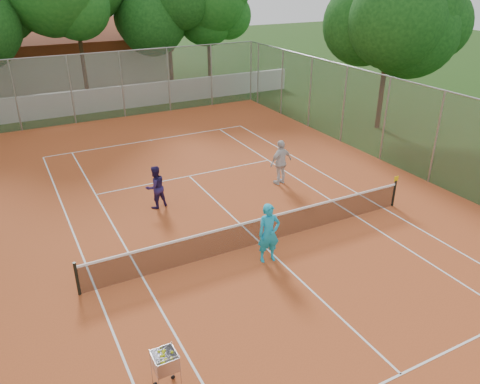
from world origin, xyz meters
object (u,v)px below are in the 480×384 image
player_near (269,233)px  player_far_right (281,162)px  clubhouse (57,55)px  ball_hopper (166,370)px  tennis_net (261,231)px  player_far_left (155,187)px

player_near → player_far_right: (3.49, 4.83, -0.00)m
clubhouse → ball_hopper: size_ratio=14.63×
tennis_net → player_far_left: (-2.23, 4.19, 0.36)m
player_far_left → ball_hopper: size_ratio=1.51×
player_near → player_far_right: bearing=63.1°
player_far_right → ball_hopper: 11.48m
player_near → player_far_left: 5.52m
clubhouse → player_near: bearing=-86.7°
clubhouse → player_far_left: size_ratio=9.66×
tennis_net → player_near: player_near is taller
player_far_left → player_far_right: bearing=164.0°
player_near → player_far_left: size_ratio=1.15×
player_near → player_far_left: bearing=119.5°
player_near → player_far_left: (-1.94, 5.17, -0.13)m
ball_hopper → player_far_right: bearing=43.1°
tennis_net → player_far_left: player_far_left is taller
player_far_right → ball_hopper: bearing=34.4°
tennis_net → clubhouse: size_ratio=0.72×
player_far_left → player_far_right: size_ratio=0.87×
tennis_net → player_far_right: bearing=50.3°
tennis_net → ball_hopper: (-4.86, -4.32, 0.07)m
clubhouse → player_far_right: clubhouse is taller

